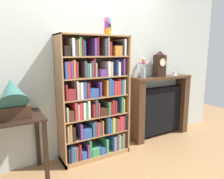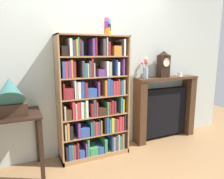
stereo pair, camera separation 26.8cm
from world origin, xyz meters
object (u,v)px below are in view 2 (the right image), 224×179
object	(u,v)px
fireplace_mantel	(165,108)
mantel_clock	(164,64)
cup_stack	(108,27)
flower_vase	(146,69)
gramophone	(10,96)
side_table_left	(14,129)
teacup_with_saucer	(180,74)
bookshelf	(93,103)

from	to	relation	value
fireplace_mantel	mantel_clock	size ratio (longest dim) A/B	2.69
cup_stack	flower_vase	bearing A→B (deg)	3.74
fireplace_mantel	flower_vase	distance (m)	0.79
gramophone	side_table_left	bearing A→B (deg)	90.00
mantel_clock	flower_vase	size ratio (longest dim) A/B	1.29
side_table_left	teacup_with_saucer	world-z (taller)	teacup_with_saucer
bookshelf	flower_vase	size ratio (longest dim) A/B	5.15
bookshelf	fireplace_mantel	distance (m)	1.31
side_table_left	cup_stack	bearing A→B (deg)	5.22
fireplace_mantel	teacup_with_saucer	distance (m)	0.62
bookshelf	mantel_clock	size ratio (longest dim) A/B	3.99
side_table_left	gramophone	bearing A→B (deg)	-90.00
fireplace_mantel	flower_vase	bearing A→B (deg)	-178.43
teacup_with_saucer	flower_vase	bearing A→B (deg)	179.22
cup_stack	teacup_with_saucer	size ratio (longest dim) A/B	1.89
bookshelf	teacup_with_saucer	world-z (taller)	bookshelf
flower_vase	mantel_clock	bearing A→B (deg)	-1.97
fireplace_mantel	teacup_with_saucer	world-z (taller)	teacup_with_saucer
flower_vase	teacup_with_saucer	size ratio (longest dim) A/B	2.70
cup_stack	bookshelf	bearing A→B (deg)	-174.97
fireplace_mantel	flower_vase	size ratio (longest dim) A/B	3.48
cup_stack	fireplace_mantel	bearing A→B (deg)	2.90
bookshelf	flower_vase	world-z (taller)	bookshelf
mantel_clock	teacup_with_saucer	distance (m)	0.39
cup_stack	mantel_clock	size ratio (longest dim) A/B	0.54
gramophone	teacup_with_saucer	bearing A→B (deg)	4.63
teacup_with_saucer	gramophone	bearing A→B (deg)	-175.37
cup_stack	flower_vase	size ratio (longest dim) A/B	0.70
fireplace_mantel	flower_vase	world-z (taller)	flower_vase
gramophone	cup_stack	bearing A→B (deg)	8.06
side_table_left	teacup_with_saucer	distance (m)	2.59
fireplace_mantel	mantel_clock	distance (m)	0.74
cup_stack	flower_vase	distance (m)	0.87
bookshelf	side_table_left	world-z (taller)	bookshelf
bookshelf	fireplace_mantel	bearing A→B (deg)	3.28
bookshelf	side_table_left	distance (m)	1.01
bookshelf	teacup_with_saucer	bearing A→B (deg)	1.97
flower_vase	side_table_left	bearing A→B (deg)	-175.29
gramophone	mantel_clock	world-z (taller)	mantel_clock
gramophone	mantel_clock	distance (m)	2.22
cup_stack	mantel_clock	xyz separation A→B (m)	(0.97, 0.03, -0.51)
bookshelf	cup_stack	distance (m)	1.03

